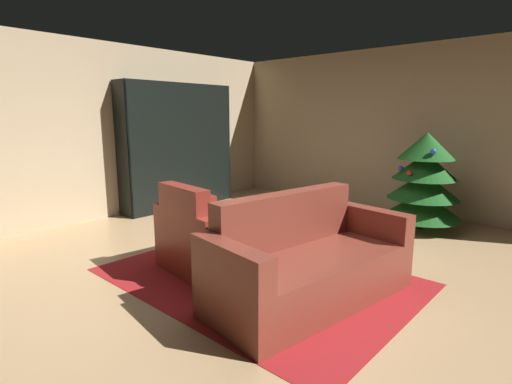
% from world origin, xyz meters
% --- Properties ---
extents(ground_plane, '(7.70, 7.70, 0.00)m').
position_xyz_m(ground_plane, '(0.00, 0.00, 0.00)').
color(ground_plane, tan).
extents(wall_back, '(6.45, 0.06, 2.62)m').
position_xyz_m(wall_back, '(0.00, 3.24, 1.31)').
color(wall_back, tan).
rests_on(wall_back, ground).
extents(wall_left, '(0.06, 6.53, 2.62)m').
position_xyz_m(wall_left, '(-3.20, 0.00, 1.31)').
color(wall_left, tan).
rests_on(wall_left, ground).
extents(area_rug, '(2.87, 2.08, 0.01)m').
position_xyz_m(area_rug, '(0.10, -0.33, 0.00)').
color(area_rug, maroon).
rests_on(area_rug, ground).
extents(bookshelf_unit, '(0.38, 2.08, 2.08)m').
position_xyz_m(bookshelf_unit, '(-2.93, 1.17, 1.01)').
color(bookshelf_unit, black).
rests_on(bookshelf_unit, ground).
extents(armchair_red, '(1.06, 0.82, 0.91)m').
position_xyz_m(armchair_red, '(-0.40, -0.57, 0.32)').
color(armchair_red, maroon).
rests_on(armchair_red, ground).
extents(couch_red, '(1.07, 1.95, 0.89)m').
position_xyz_m(couch_red, '(0.71, -0.38, 0.31)').
color(couch_red, brown).
rests_on(couch_red, ground).
extents(coffee_table, '(0.67, 0.67, 0.41)m').
position_xyz_m(coffee_table, '(0.20, -0.39, 0.37)').
color(coffee_table, black).
rests_on(coffee_table, ground).
extents(book_stack_on_table, '(0.24, 0.19, 0.09)m').
position_xyz_m(book_stack_on_table, '(0.23, -0.40, 0.46)').
color(book_stack_on_table, gray).
rests_on(book_stack_on_table, coffee_table).
extents(bottle_on_table, '(0.06, 0.06, 0.27)m').
position_xyz_m(bottle_on_table, '(0.38, -0.36, 0.52)').
color(bottle_on_table, '#21542D').
rests_on(bottle_on_table, coffee_table).
extents(decorated_tree, '(1.05, 1.05, 1.34)m').
position_xyz_m(decorated_tree, '(0.67, 2.44, 0.67)').
color(decorated_tree, brown).
rests_on(decorated_tree, ground).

